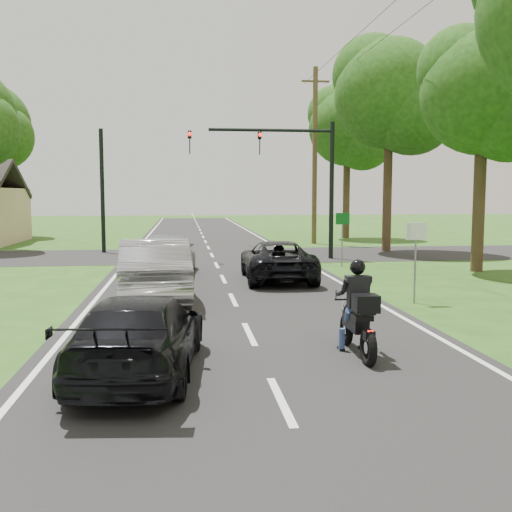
{
  "coord_description": "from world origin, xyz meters",
  "views": [
    {
      "loc": [
        -1.31,
        -11.92,
        2.86
      ],
      "look_at": [
        0.5,
        3.0,
        1.3
      ],
      "focal_mm": 42.0,
      "sensor_mm": 36.0,
      "label": 1
    }
  ],
  "objects_px": {
    "utility_pole_far": "(315,155)",
    "sign_white": "(416,243)",
    "silver_suv": "(167,253)",
    "dark_car_behind": "(140,335)",
    "silver_sedan": "(155,269)",
    "motorcycle_rider": "(358,318)",
    "sign_green": "(342,226)",
    "dark_suv": "(277,260)",
    "traffic_signal": "(290,165)"
  },
  "relations": [
    {
      "from": "silver_suv",
      "to": "dark_suv",
      "type": "bearing_deg",
      "value": 157.13
    },
    {
      "from": "dark_car_behind",
      "to": "sign_white",
      "type": "relative_size",
      "value": 2.06
    },
    {
      "from": "motorcycle_rider",
      "to": "traffic_signal",
      "type": "relative_size",
      "value": 0.32
    },
    {
      "from": "motorcycle_rider",
      "to": "silver_sedan",
      "type": "relative_size",
      "value": 0.4
    },
    {
      "from": "motorcycle_rider",
      "to": "sign_green",
      "type": "xyz_separation_m",
      "value": [
        3.17,
        12.82,
        0.91
      ]
    },
    {
      "from": "silver_sedan",
      "to": "silver_suv",
      "type": "height_order",
      "value": "silver_sedan"
    },
    {
      "from": "silver_suv",
      "to": "utility_pole_far",
      "type": "distance_m",
      "value": 15.5
    },
    {
      "from": "silver_sedan",
      "to": "traffic_signal",
      "type": "distance_m",
      "value": 11.64
    },
    {
      "from": "silver_suv",
      "to": "silver_sedan",
      "type": "bearing_deg",
      "value": 92.9
    },
    {
      "from": "traffic_signal",
      "to": "utility_pole_far",
      "type": "distance_m",
      "value": 8.55
    },
    {
      "from": "sign_green",
      "to": "silver_suv",
      "type": "bearing_deg",
      "value": -167.64
    },
    {
      "from": "utility_pole_far",
      "to": "sign_green",
      "type": "relative_size",
      "value": 4.71
    },
    {
      "from": "silver_sedan",
      "to": "dark_car_behind",
      "type": "distance_m",
      "value": 6.73
    },
    {
      "from": "utility_pole_far",
      "to": "sign_white",
      "type": "height_order",
      "value": "utility_pole_far"
    },
    {
      "from": "motorcycle_rider",
      "to": "utility_pole_far",
      "type": "height_order",
      "value": "utility_pole_far"
    },
    {
      "from": "silver_suv",
      "to": "traffic_signal",
      "type": "distance_m",
      "value": 7.67
    },
    {
      "from": "dark_suv",
      "to": "sign_green",
      "type": "xyz_separation_m",
      "value": [
        3.13,
        3.42,
        0.93
      ]
    },
    {
      "from": "dark_car_behind",
      "to": "utility_pole_far",
      "type": "height_order",
      "value": "utility_pole_far"
    },
    {
      "from": "silver_sedan",
      "to": "dark_car_behind",
      "type": "height_order",
      "value": "silver_sedan"
    },
    {
      "from": "traffic_signal",
      "to": "utility_pole_far",
      "type": "bearing_deg",
      "value": 70.32
    },
    {
      "from": "dark_car_behind",
      "to": "sign_green",
      "type": "height_order",
      "value": "sign_green"
    },
    {
      "from": "motorcycle_rider",
      "to": "silver_sedan",
      "type": "xyz_separation_m",
      "value": [
        -3.81,
        6.06,
        0.16
      ]
    },
    {
      "from": "silver_sedan",
      "to": "sign_green",
      "type": "distance_m",
      "value": 9.74
    },
    {
      "from": "motorcycle_rider",
      "to": "silver_suv",
      "type": "bearing_deg",
      "value": 108.01
    },
    {
      "from": "dark_suv",
      "to": "motorcycle_rider",
      "type": "bearing_deg",
      "value": 91.45
    },
    {
      "from": "motorcycle_rider",
      "to": "dark_car_behind",
      "type": "distance_m",
      "value": 3.81
    },
    {
      "from": "sign_white",
      "to": "sign_green",
      "type": "distance_m",
      "value": 8.0
    },
    {
      "from": "silver_suv",
      "to": "sign_green",
      "type": "xyz_separation_m",
      "value": [
        6.78,
        1.49,
        0.82
      ]
    },
    {
      "from": "motorcycle_rider",
      "to": "traffic_signal",
      "type": "height_order",
      "value": "traffic_signal"
    },
    {
      "from": "silver_sedan",
      "to": "silver_suv",
      "type": "distance_m",
      "value": 5.27
    },
    {
      "from": "dark_car_behind",
      "to": "sign_green",
      "type": "distance_m",
      "value": 15.18
    },
    {
      "from": "motorcycle_rider",
      "to": "dark_car_behind",
      "type": "xyz_separation_m",
      "value": [
        -3.75,
        -0.67,
        -0.04
      ]
    },
    {
      "from": "dark_suv",
      "to": "silver_suv",
      "type": "distance_m",
      "value": 4.13
    },
    {
      "from": "dark_car_behind",
      "to": "sign_white",
      "type": "xyz_separation_m",
      "value": [
        6.72,
        5.48,
        0.95
      ]
    },
    {
      "from": "dark_car_behind",
      "to": "sign_green",
      "type": "xyz_separation_m",
      "value": [
        6.92,
        13.48,
        0.95
      ]
    },
    {
      "from": "silver_suv",
      "to": "utility_pole_far",
      "type": "height_order",
      "value": "utility_pole_far"
    },
    {
      "from": "dark_suv",
      "to": "silver_suv",
      "type": "xyz_separation_m",
      "value": [
        -3.65,
        1.93,
        0.1
      ]
    },
    {
      "from": "motorcycle_rider",
      "to": "sign_green",
      "type": "relative_size",
      "value": 0.95
    },
    {
      "from": "silver_sedan",
      "to": "motorcycle_rider",
      "type": "bearing_deg",
      "value": 119.17
    },
    {
      "from": "sign_white",
      "to": "sign_green",
      "type": "bearing_deg",
      "value": 88.57
    },
    {
      "from": "silver_sedan",
      "to": "dark_car_behind",
      "type": "bearing_deg",
      "value": 87.51
    },
    {
      "from": "traffic_signal",
      "to": "sign_white",
      "type": "height_order",
      "value": "traffic_signal"
    },
    {
      "from": "silver_sedan",
      "to": "traffic_signal",
      "type": "xyz_separation_m",
      "value": [
        5.41,
        9.77,
        3.29
      ]
    },
    {
      "from": "silver_suv",
      "to": "dark_car_behind",
      "type": "height_order",
      "value": "silver_suv"
    },
    {
      "from": "dark_suv",
      "to": "sign_white",
      "type": "height_order",
      "value": "sign_white"
    },
    {
      "from": "silver_sedan",
      "to": "traffic_signal",
      "type": "bearing_deg",
      "value": -121.97
    },
    {
      "from": "traffic_signal",
      "to": "silver_sedan",
      "type": "bearing_deg",
      "value": -119.0
    },
    {
      "from": "motorcycle_rider",
      "to": "sign_white",
      "type": "height_order",
      "value": "sign_white"
    },
    {
      "from": "dark_suv",
      "to": "utility_pole_far",
      "type": "distance_m",
      "value": 15.73
    },
    {
      "from": "dark_car_behind",
      "to": "silver_sedan",
      "type": "bearing_deg",
      "value": -83.74
    }
  ]
}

